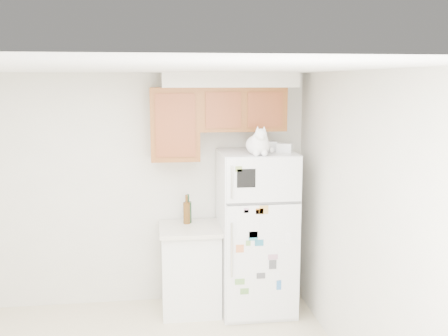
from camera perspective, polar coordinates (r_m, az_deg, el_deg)
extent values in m
cube|color=silver|center=(5.72, -10.37, -2.44)|extent=(3.80, 0.04, 2.50)
cube|color=silver|center=(4.11, 15.98, -7.38)|extent=(0.04, 4.00, 2.50)
cube|color=white|center=(3.61, -12.36, 10.57)|extent=(3.80, 4.00, 0.04)
cube|color=brown|center=(5.51, 1.92, 6.43)|extent=(0.90, 0.33, 0.45)
cube|color=brown|center=(5.44, -5.39, 4.78)|extent=(0.50, 0.33, 0.75)
cube|color=silver|center=(5.49, 0.62, 9.56)|extent=(1.40, 0.37, 0.15)
cube|color=white|center=(5.55, 3.51, -6.95)|extent=(0.76, 0.72, 1.70)
cube|color=white|center=(5.04, 4.41, -1.32)|extent=(0.74, 0.03, 0.44)
cube|color=white|center=(5.26, 4.30, -10.33)|extent=(0.74, 0.03, 1.19)
cube|color=#59595B|center=(5.09, 4.38, -3.81)|extent=(0.74, 0.03, 0.02)
cylinder|color=silver|center=(4.96, 0.87, -1.54)|extent=(0.02, 0.02, 0.32)
cylinder|color=silver|center=(5.13, 0.85, -8.90)|extent=(0.02, 0.02, 0.55)
cube|color=black|center=(4.99, 2.44, -1.13)|extent=(0.18, 0.00, 0.18)
cube|color=white|center=(5.09, 2.62, -6.11)|extent=(0.22, 0.00, 0.28)
cube|color=white|center=(5.32, 5.75, -11.64)|extent=(0.05, 0.00, 0.10)
cube|color=#6D984C|center=(5.15, 2.65, -8.17)|extent=(0.05, 0.00, 0.05)
cube|color=gold|center=(5.09, 4.37, -4.56)|extent=(0.09, 0.00, 0.08)
cube|color=#689D4E|center=(5.27, 1.73, -12.27)|extent=(0.10, 0.00, 0.06)
cube|color=#316AAE|center=(5.36, 5.99, -12.56)|extent=(0.05, 0.00, 0.10)
cube|color=#5F8E47|center=(5.31, 2.25, -13.27)|extent=(0.09, 0.00, 0.06)
cube|color=teal|center=(5.17, 3.85, -8.12)|extent=(0.09, 0.00, 0.06)
cube|color=#B17E9D|center=(5.05, 2.44, -4.65)|extent=(0.05, 0.00, 0.05)
cube|color=#AE7C93|center=(5.24, 5.35, -9.62)|extent=(0.10, 0.00, 0.05)
cube|color=white|center=(5.22, 7.01, -7.59)|extent=(0.06, 0.00, 0.10)
cube|color=orange|center=(5.08, 3.89, -4.72)|extent=(0.08, 0.00, 0.06)
cube|color=olive|center=(4.96, 1.62, -0.11)|extent=(0.06, 0.00, 0.05)
cube|color=#49484D|center=(5.28, 4.04, -11.62)|extent=(0.09, 0.00, 0.06)
cube|color=teal|center=(5.14, 3.21, -7.39)|extent=(0.09, 0.00, 0.09)
cube|color=#D67843|center=(5.15, 1.74, -8.76)|extent=(0.08, 0.00, 0.08)
cube|color=#48484D|center=(5.27, 5.32, -10.42)|extent=(0.07, 0.00, 0.09)
cube|color=white|center=(5.65, -3.67, -11.04)|extent=(0.60, 0.60, 0.88)
cube|color=beige|center=(5.48, -3.70, -6.61)|extent=(0.64, 0.64, 0.04)
ellipsoid|color=white|center=(5.15, 3.70, 2.51)|extent=(0.23, 0.31, 0.20)
ellipsoid|color=white|center=(5.06, 3.90, 2.89)|extent=(0.17, 0.14, 0.19)
sphere|color=white|center=(5.00, 4.03, 3.64)|extent=(0.12, 0.12, 0.12)
cone|color=white|center=(4.99, 3.68, 4.30)|extent=(0.04, 0.04, 0.04)
cone|color=white|center=(5.00, 4.39, 4.31)|extent=(0.04, 0.04, 0.04)
cone|color=#D88C8C|center=(4.98, 3.69, 4.25)|extent=(0.02, 0.02, 0.03)
cone|color=#D88C8C|center=(5.00, 4.40, 4.25)|extent=(0.02, 0.02, 0.03)
sphere|color=white|center=(4.96, 4.14, 3.38)|extent=(0.05, 0.05, 0.05)
sphere|color=white|center=(5.03, 3.52, 1.62)|extent=(0.06, 0.06, 0.06)
sphere|color=white|center=(5.04, 4.42, 1.64)|extent=(0.06, 0.06, 0.06)
cylinder|color=white|center=(5.28, 4.51, 1.99)|extent=(0.14, 0.20, 0.07)
cube|color=white|center=(5.43, 4.71, 2.39)|extent=(0.19, 0.15, 0.10)
cube|color=white|center=(5.35, 6.61, 2.20)|extent=(0.18, 0.16, 0.09)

